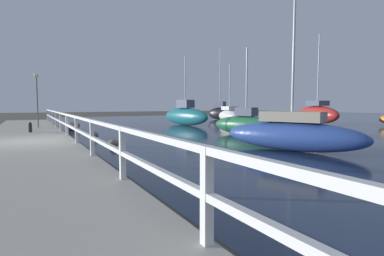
# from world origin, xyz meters

# --- Properties ---
(ground_plane) EXTENTS (120.00, 120.00, 0.00)m
(ground_plane) POSITION_xyz_m (0.00, 0.00, 0.00)
(ground_plane) COLOR #4C473D
(dock_walkway) EXTENTS (3.30, 36.00, 0.30)m
(dock_walkway) POSITION_xyz_m (0.00, 0.00, 0.15)
(dock_walkway) COLOR #B2AD9E
(dock_walkway) RESTS_ON ground
(railing) EXTENTS (0.10, 32.50, 0.97)m
(railing) POSITION_xyz_m (1.55, -0.00, 0.97)
(railing) COLOR white
(railing) RESTS_ON dock_walkway
(boulder_water_edge) EXTENTS (0.67, 0.60, 0.50)m
(boulder_water_edge) POSITION_xyz_m (2.84, 9.05, 0.25)
(boulder_water_edge) COLOR #666056
(boulder_water_edge) RESTS_ON ground
(boulder_upstream) EXTENTS (0.70, 0.63, 0.53)m
(boulder_upstream) POSITION_xyz_m (2.51, 8.24, 0.26)
(boulder_upstream) COLOR gray
(boulder_upstream) RESTS_ON ground
(boulder_downstream) EXTENTS (0.44, 0.40, 0.33)m
(boulder_downstream) POSITION_xyz_m (2.89, 2.56, 0.16)
(boulder_downstream) COLOR #666056
(boulder_downstream) RESTS_ON ground
(boulder_far_strip) EXTENTS (0.42, 0.38, 0.32)m
(boulder_far_strip) POSITION_xyz_m (2.97, -1.01, 0.16)
(boulder_far_strip) COLOR slate
(boulder_far_strip) RESTS_ON ground
(mooring_bollard) EXTENTS (0.17, 0.17, 0.51)m
(mooring_bollard) POSITION_xyz_m (0.13, 4.12, 0.56)
(mooring_bollard) COLOR black
(mooring_bollard) RESTS_ON dock_walkway
(dock_lamp) EXTENTS (0.27, 0.27, 3.24)m
(dock_lamp) POSITION_xyz_m (0.57, 7.49, 2.73)
(dock_lamp) COLOR #514C47
(dock_lamp) RESTS_ON dock_walkway
(sailboat_red) EXTENTS (3.03, 5.77, 7.81)m
(sailboat_red) POSITION_xyz_m (22.57, 5.22, 0.87)
(sailboat_red) COLOR red
(sailboat_red) RESTS_ON water_surface
(sailboat_white) EXTENTS (1.86, 3.72, 5.57)m
(sailboat_white) POSITION_xyz_m (17.23, 11.01, 0.67)
(sailboat_white) COLOR white
(sailboat_white) RESTS_ON water_surface
(sailboat_black) EXTENTS (2.01, 3.23, 7.93)m
(sailboat_black) POSITION_xyz_m (18.82, 15.00, 0.85)
(sailboat_black) COLOR black
(sailboat_black) RESTS_ON water_surface
(sailboat_teal) EXTENTS (1.99, 5.65, 5.48)m
(sailboat_teal) POSITION_xyz_m (11.27, 8.84, 0.80)
(sailboat_teal) COLOR #1E707A
(sailboat_teal) RESTS_ON water_surface
(sailboat_green) EXTENTS (2.09, 4.40, 4.74)m
(sailboat_green) POSITION_xyz_m (10.53, 0.19, 0.60)
(sailboat_green) COLOR #236B42
(sailboat_green) RESTS_ON water_surface
(sailboat_blue) EXTENTS (3.07, 5.23, 7.76)m
(sailboat_blue) POSITION_xyz_m (8.34, -5.07, 0.63)
(sailboat_blue) COLOR #2D4C9E
(sailboat_blue) RESTS_ON water_surface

